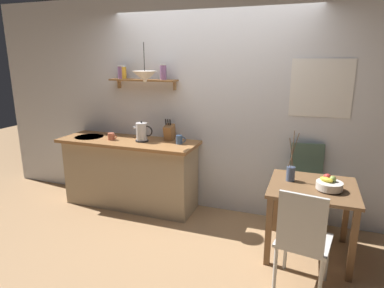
# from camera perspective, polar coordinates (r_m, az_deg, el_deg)

# --- Properties ---
(ground_plane) EXTENTS (14.00, 14.00, 0.00)m
(ground_plane) POSITION_cam_1_polar(r_m,az_deg,el_deg) (4.04, 0.13, -14.14)
(ground_plane) COLOR #A87F56
(back_wall) EXTENTS (6.80, 0.11, 2.70)m
(back_wall) POSITION_cam_1_polar(r_m,az_deg,el_deg) (4.15, 5.88, 6.32)
(back_wall) COLOR silver
(back_wall) RESTS_ON ground_plane
(kitchen_counter) EXTENTS (1.83, 0.63, 0.91)m
(kitchen_counter) POSITION_cam_1_polar(r_m,az_deg,el_deg) (4.51, -10.55, -4.81)
(kitchen_counter) COLOR tan
(kitchen_counter) RESTS_ON ground_plane
(wall_shelf) EXTENTS (0.91, 0.20, 0.32)m
(wall_shelf) POSITION_cam_1_polar(r_m,az_deg,el_deg) (4.38, -9.27, 11.43)
(wall_shelf) COLOR brown
(dining_table) EXTENTS (0.83, 0.79, 0.73)m
(dining_table) POSITION_cam_1_polar(r_m,az_deg,el_deg) (3.52, 19.90, -8.65)
(dining_table) COLOR brown
(dining_table) RESTS_ON ground_plane
(dining_chair_near) EXTENTS (0.48, 0.49, 0.94)m
(dining_chair_near) POSITION_cam_1_polar(r_m,az_deg,el_deg) (2.96, 18.44, -14.96)
(dining_chair_near) COLOR silver
(dining_chair_near) RESTS_ON ground_plane
(dining_chair_far) EXTENTS (0.47, 0.47, 1.00)m
(dining_chair_far) POSITION_cam_1_polar(r_m,az_deg,el_deg) (4.01, 19.00, -6.62)
(dining_chair_far) COLOR #4C6B5B
(dining_chair_far) RESTS_ON ground_plane
(fruit_bowl) EXTENTS (0.24, 0.24, 0.15)m
(fruit_bowl) POSITION_cam_1_polar(r_m,az_deg,el_deg) (3.41, 22.49, -6.41)
(fruit_bowl) COLOR silver
(fruit_bowl) RESTS_ON dining_table
(twig_vase) EXTENTS (0.10, 0.09, 0.52)m
(twig_vase) POSITION_cam_1_polar(r_m,az_deg,el_deg) (3.52, 16.60, -4.72)
(twig_vase) COLOR #475675
(twig_vase) RESTS_ON dining_table
(electric_kettle) EXTENTS (0.26, 0.17, 0.26)m
(electric_kettle) POSITION_cam_1_polar(r_m,az_deg,el_deg) (4.24, -8.58, 2.01)
(electric_kettle) COLOR black
(electric_kettle) RESTS_ON kitchen_counter
(knife_block) EXTENTS (0.11, 0.18, 0.28)m
(knife_block) POSITION_cam_1_polar(r_m,az_deg,el_deg) (4.26, -3.89, 2.08)
(knife_block) COLOR #9E6B3D
(knife_block) RESTS_ON kitchen_counter
(coffee_mug_by_sink) EXTENTS (0.12, 0.08, 0.09)m
(coffee_mug_by_sink) POSITION_cam_1_polar(r_m,az_deg,el_deg) (4.41, -13.68, 1.27)
(coffee_mug_by_sink) COLOR #C6664C
(coffee_mug_by_sink) RESTS_ON kitchen_counter
(coffee_mug_spare) EXTENTS (0.12, 0.08, 0.11)m
(coffee_mug_spare) POSITION_cam_1_polar(r_m,az_deg,el_deg) (4.08, -2.15, 0.77)
(coffee_mug_spare) COLOR #3D5B89
(coffee_mug_spare) RESTS_ON kitchen_counter
(pendant_lamp) EXTENTS (0.28, 0.28, 0.45)m
(pendant_lamp) POSITION_cam_1_polar(r_m,az_deg,el_deg) (3.98, -8.12, 11.40)
(pendant_lamp) COLOR black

